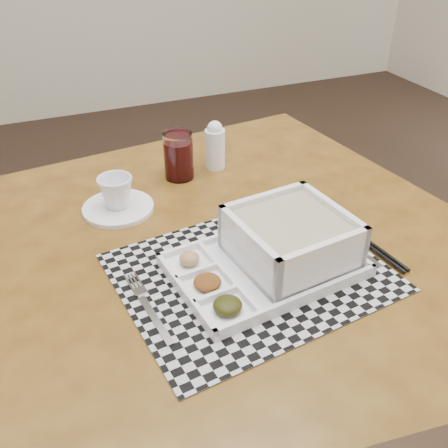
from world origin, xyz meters
The scene contains 11 objects.
floor centered at (0.00, 0.00, 0.00)m, with size 5.00×5.00×0.00m, color #2F2117.
dining_table centered at (-0.23, -0.29, 0.67)m, with size 1.10×1.10×0.74m.
placemat centered at (-0.22, -0.40, 0.75)m, with size 0.45×0.36×0.00m, color #B2B2BA.
serving_tray centered at (-0.16, -0.40, 0.79)m, with size 0.34×0.26×0.10m.
fork centered at (-0.41, -0.41, 0.75)m, with size 0.04×0.19×0.00m.
spoon centered at (-0.01, -0.34, 0.75)m, with size 0.04×0.18×0.01m.
chopsticks centered at (0.02, -0.39, 0.75)m, with size 0.04×0.24×0.01m.
saucer centered at (-0.38, -0.10, 0.75)m, with size 0.15×0.15×0.01m, color white.
cup centered at (-0.38, -0.10, 0.79)m, with size 0.07×0.07×0.07m, color white.
juice_glass centered at (-0.22, -0.01, 0.80)m, with size 0.07×0.07×0.11m.
creamer_bottle centered at (-0.12, 0.01, 0.80)m, with size 0.05×0.05×0.12m.
Camera 1 is at (-0.52, -1.01, 1.31)m, focal length 40.00 mm.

